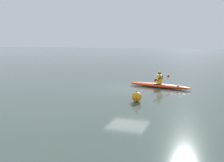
% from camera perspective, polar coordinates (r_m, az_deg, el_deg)
% --- Properties ---
extents(ground_plane, '(160.00, 160.00, 0.00)m').
position_cam_1_polar(ground_plane, '(17.25, 3.46, -1.41)').
color(ground_plane, '#384742').
extents(kayak, '(4.25, 1.56, 0.26)m').
position_cam_1_polar(kayak, '(17.49, 9.91, -0.94)').
color(kayak, red).
rests_on(kayak, ground).
extents(kayaker, '(0.66, 2.40, 0.77)m').
position_cam_1_polar(kayaker, '(17.40, 10.06, 0.54)').
color(kayaker, yellow).
rests_on(kayaker, kayak).
extents(mooring_buoy_orange_mid, '(0.49, 0.49, 0.53)m').
position_cam_1_polar(mooring_buoy_orange_mid, '(13.34, 5.25, -3.35)').
color(mooring_buoy_orange_mid, orange).
rests_on(mooring_buoy_orange_mid, ground).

